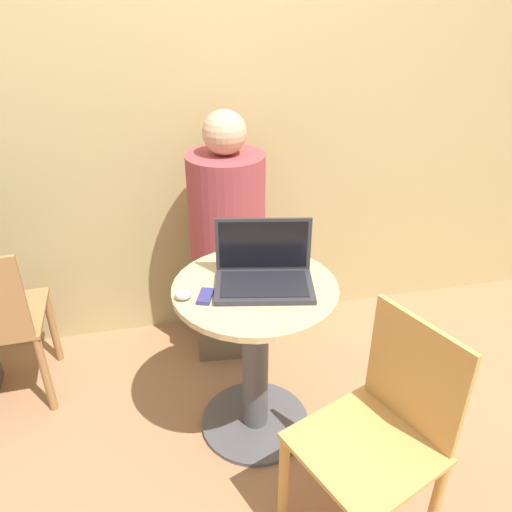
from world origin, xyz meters
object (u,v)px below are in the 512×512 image
at_px(laptop, 264,272).
at_px(person_seated, 228,255).
at_px(chair_empty, 380,436).
at_px(cell_phone, 205,296).

relative_size(laptop, person_seated, 0.32).
bearing_deg(person_seated, chair_empty, -75.40).
relative_size(cell_phone, chair_empty, 0.12).
bearing_deg(chair_empty, person_seated, 104.60).
height_order(laptop, cell_phone, laptop).
xyz_separation_m(cell_phone, person_seated, (0.19, 0.67, -0.21)).
distance_m(laptop, person_seated, 0.67).
relative_size(laptop, cell_phone, 3.84).
relative_size(chair_empty, person_seated, 0.67).
bearing_deg(laptop, chair_empty, -64.47).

